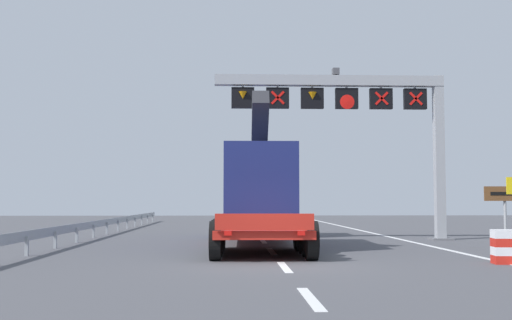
% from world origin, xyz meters
% --- Properties ---
extents(ground, '(112.00, 112.00, 0.00)m').
position_xyz_m(ground, '(0.00, 0.00, 0.00)').
color(ground, '#4C4C51').
extents(lane_markings, '(0.20, 53.58, 0.01)m').
position_xyz_m(lane_markings, '(0.20, 19.49, 0.01)').
color(lane_markings, silver).
rests_on(lane_markings, ground).
extents(edge_line_right, '(0.20, 63.00, 0.01)m').
position_xyz_m(edge_line_right, '(6.20, 12.00, 0.01)').
color(edge_line_right, silver).
rests_on(edge_line_right, ground).
extents(overhead_lane_gantry, '(10.12, 0.90, 7.37)m').
position_xyz_m(overhead_lane_gantry, '(4.33, 10.00, 5.68)').
color(overhead_lane_gantry, '#9EA0A5').
rests_on(overhead_lane_gantry, ground).
extents(heavy_haul_truck_red, '(3.24, 14.11, 5.30)m').
position_xyz_m(heavy_haul_truck_red, '(-0.08, 8.34, 1.99)').
color(heavy_haul_truck_red, red).
rests_on(heavy_haul_truck_red, ground).
extents(tourist_info_sign_brown, '(1.49, 0.15, 2.17)m').
position_xyz_m(tourist_info_sign_brown, '(8.40, 4.86, 1.65)').
color(tourist_info_sign_brown, '#9EA0A5').
rests_on(tourist_info_sign_brown, ground).
extents(crash_barrier_striped, '(1.05, 0.61, 0.90)m').
position_xyz_m(crash_barrier_striped, '(6.28, -0.28, 0.45)').
color(crash_barrier_striped, red).
rests_on(crash_barrier_striped, ground).
extents(guardrail_left, '(0.13, 37.28, 0.76)m').
position_xyz_m(guardrail_left, '(-7.34, 16.64, 0.56)').
color(guardrail_left, '#999EA3').
rests_on(guardrail_left, ground).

